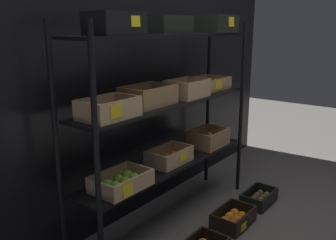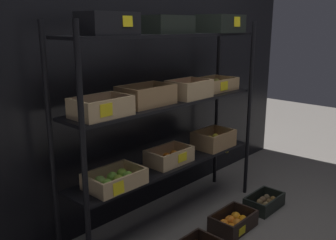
# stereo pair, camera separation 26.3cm
# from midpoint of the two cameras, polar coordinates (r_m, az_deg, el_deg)

# --- Properties ---
(ground_plane) EXTENTS (10.00, 10.00, 0.00)m
(ground_plane) POSITION_cam_midpoint_polar(r_m,az_deg,el_deg) (2.93, -2.66, -15.34)
(ground_plane) COLOR #605B56
(storefront_wall) EXTENTS (4.06, 0.12, 2.72)m
(storefront_wall) POSITION_cam_midpoint_polar(r_m,az_deg,el_deg) (2.80, -8.93, 12.30)
(storefront_wall) COLOR black
(storefront_wall) RESTS_ON ground_plane
(display_rack) EXTENTS (1.77, 0.37, 1.54)m
(display_rack) POSITION_cam_midpoint_polar(r_m,az_deg,el_deg) (2.60, -2.61, 3.39)
(display_rack) COLOR black
(display_rack) RESTS_ON ground_plane
(crate_ground_center_orange) EXTENTS (0.34, 0.23, 0.12)m
(crate_ground_center_orange) POSITION_cam_midpoint_polar(r_m,az_deg,el_deg) (2.87, 7.47, -15.06)
(crate_ground_center_orange) COLOR black
(crate_ground_center_orange) RESTS_ON ground_plane
(crate_ground_right_kiwi) EXTENTS (0.34, 0.20, 0.11)m
(crate_ground_right_kiwi) POSITION_cam_midpoint_polar(r_m,az_deg,el_deg) (3.21, 11.63, -11.91)
(crate_ground_right_kiwi) COLOR black
(crate_ground_right_kiwi) RESTS_ON ground_plane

